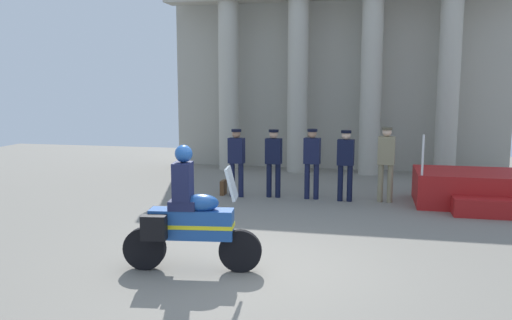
{
  "coord_description": "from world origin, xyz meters",
  "views": [
    {
      "loc": [
        1.79,
        -7.51,
        2.8
      ],
      "look_at": [
        -0.35,
        2.43,
        1.31
      ],
      "focal_mm": 37.38,
      "sensor_mm": 36.0,
      "label": 1
    }
  ],
  "objects_px": {
    "motorcycle_with_rider": "(187,219)",
    "officer_in_row_3": "(346,160)",
    "reviewing_stand": "(486,190)",
    "officer_in_row_0": "(236,157)",
    "officer_in_row_2": "(312,158)",
    "officer_in_row_4": "(386,158)",
    "briefcase_on_ground": "(223,187)",
    "officer_in_row_1": "(274,158)"
  },
  "relations": [
    {
      "from": "officer_in_row_3",
      "to": "officer_in_row_4",
      "type": "relative_size",
      "value": 0.95
    },
    {
      "from": "officer_in_row_0",
      "to": "motorcycle_with_rider",
      "type": "bearing_deg",
      "value": 101.93
    },
    {
      "from": "officer_in_row_4",
      "to": "motorcycle_with_rider",
      "type": "bearing_deg",
      "value": 66.49
    },
    {
      "from": "reviewing_stand",
      "to": "officer_in_row_1",
      "type": "distance_m",
      "value": 4.93
    },
    {
      "from": "briefcase_on_ground",
      "to": "reviewing_stand",
      "type": "bearing_deg",
      "value": 0.29
    },
    {
      "from": "reviewing_stand",
      "to": "officer_in_row_2",
      "type": "xyz_separation_m",
      "value": [
        -3.96,
        -0.08,
        0.63
      ]
    },
    {
      "from": "officer_in_row_1",
      "to": "briefcase_on_ground",
      "type": "xyz_separation_m",
      "value": [
        -1.29,
        0.04,
        -0.8
      ]
    },
    {
      "from": "officer_in_row_3",
      "to": "motorcycle_with_rider",
      "type": "bearing_deg",
      "value": 74.24
    },
    {
      "from": "officer_in_row_1",
      "to": "officer_in_row_2",
      "type": "bearing_deg",
      "value": -174.41
    },
    {
      "from": "officer_in_row_4",
      "to": "briefcase_on_ground",
      "type": "bearing_deg",
      "value": 5.66
    },
    {
      "from": "officer_in_row_0",
      "to": "officer_in_row_2",
      "type": "bearing_deg",
      "value": -170.19
    },
    {
      "from": "officer_in_row_0",
      "to": "officer_in_row_3",
      "type": "height_order",
      "value": "officer_in_row_3"
    },
    {
      "from": "officer_in_row_2",
      "to": "briefcase_on_ground",
      "type": "xyz_separation_m",
      "value": [
        -2.22,
        0.04,
        -0.82
      ]
    },
    {
      "from": "officer_in_row_4",
      "to": "briefcase_on_ground",
      "type": "relative_size",
      "value": 4.91
    },
    {
      "from": "officer_in_row_0",
      "to": "officer_in_row_1",
      "type": "distance_m",
      "value": 0.91
    },
    {
      "from": "officer_in_row_0",
      "to": "briefcase_on_ground",
      "type": "distance_m",
      "value": 0.91
    },
    {
      "from": "officer_in_row_2",
      "to": "motorcycle_with_rider",
      "type": "height_order",
      "value": "motorcycle_with_rider"
    },
    {
      "from": "motorcycle_with_rider",
      "to": "officer_in_row_0",
      "type": "bearing_deg",
      "value": 88.66
    },
    {
      "from": "officer_in_row_2",
      "to": "officer_in_row_4",
      "type": "bearing_deg",
      "value": -173.05
    },
    {
      "from": "officer_in_row_4",
      "to": "motorcycle_with_rider",
      "type": "distance_m",
      "value": 6.14
    },
    {
      "from": "briefcase_on_ground",
      "to": "officer_in_row_2",
      "type": "bearing_deg",
      "value": -1.14
    },
    {
      "from": "officer_in_row_2",
      "to": "motorcycle_with_rider",
      "type": "xyz_separation_m",
      "value": [
        -1.28,
        -5.32,
        -0.21
      ]
    },
    {
      "from": "briefcase_on_ground",
      "to": "officer_in_row_1",
      "type": "bearing_deg",
      "value": -1.81
    },
    {
      "from": "motorcycle_with_rider",
      "to": "briefcase_on_ground",
      "type": "height_order",
      "value": "motorcycle_with_rider"
    },
    {
      "from": "officer_in_row_0",
      "to": "officer_in_row_1",
      "type": "height_order",
      "value": "officer_in_row_0"
    },
    {
      "from": "officer_in_row_0",
      "to": "officer_in_row_3",
      "type": "xyz_separation_m",
      "value": [
        2.63,
        0.06,
        0.01
      ]
    },
    {
      "from": "officer_in_row_0",
      "to": "officer_in_row_3",
      "type": "distance_m",
      "value": 2.63
    },
    {
      "from": "motorcycle_with_rider",
      "to": "briefcase_on_ground",
      "type": "distance_m",
      "value": 5.48
    },
    {
      "from": "officer_in_row_2",
      "to": "officer_in_row_0",
      "type": "bearing_deg",
      "value": 9.81
    },
    {
      "from": "officer_in_row_1",
      "to": "officer_in_row_4",
      "type": "distance_m",
      "value": 2.66
    },
    {
      "from": "officer_in_row_1",
      "to": "briefcase_on_ground",
      "type": "height_order",
      "value": "officer_in_row_1"
    },
    {
      "from": "officer_in_row_2",
      "to": "motorcycle_with_rider",
      "type": "distance_m",
      "value": 5.47
    },
    {
      "from": "reviewing_stand",
      "to": "officer_in_row_2",
      "type": "bearing_deg",
      "value": -178.9
    },
    {
      "from": "officer_in_row_3",
      "to": "briefcase_on_ground",
      "type": "height_order",
      "value": "officer_in_row_3"
    },
    {
      "from": "briefcase_on_ground",
      "to": "motorcycle_with_rider",
      "type": "bearing_deg",
      "value": -80.02
    },
    {
      "from": "officer_in_row_3",
      "to": "officer_in_row_4",
      "type": "bearing_deg",
      "value": -167.93
    },
    {
      "from": "motorcycle_with_rider",
      "to": "officer_in_row_3",
      "type": "bearing_deg",
      "value": 60.97
    },
    {
      "from": "motorcycle_with_rider",
      "to": "briefcase_on_ground",
      "type": "xyz_separation_m",
      "value": [
        -0.94,
        5.36,
        -0.61
      ]
    },
    {
      "from": "reviewing_stand",
      "to": "officer_in_row_2",
      "type": "distance_m",
      "value": 4.01
    },
    {
      "from": "officer_in_row_1",
      "to": "briefcase_on_ground",
      "type": "distance_m",
      "value": 1.52
    },
    {
      "from": "reviewing_stand",
      "to": "officer_in_row_0",
      "type": "bearing_deg",
      "value": -177.98
    },
    {
      "from": "officer_in_row_0",
      "to": "briefcase_on_ground",
      "type": "relative_size",
      "value": 4.64
    }
  ]
}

